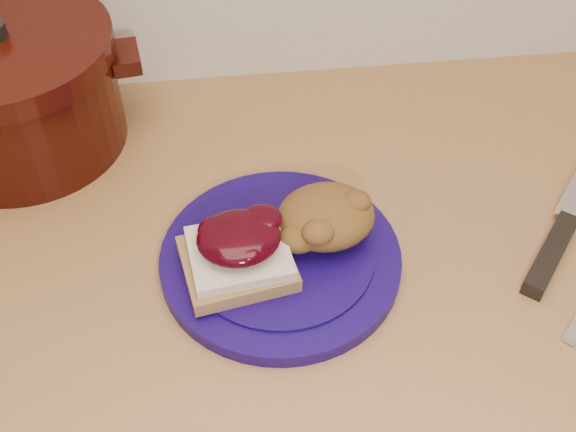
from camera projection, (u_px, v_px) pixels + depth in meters
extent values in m
cylinder|color=#12054B|center=(281.00, 259.00, 0.73)|extent=(0.26, 0.26, 0.02)
cube|color=olive|center=(237.00, 264.00, 0.70)|extent=(0.12, 0.11, 0.02)
cube|color=beige|center=(239.00, 253.00, 0.69)|extent=(0.10, 0.09, 0.01)
ellipsoid|color=black|center=(239.00, 238.00, 0.68)|extent=(0.09, 0.08, 0.02)
ellipsoid|color=brown|center=(326.00, 216.00, 0.72)|extent=(0.11, 0.09, 0.05)
cube|color=black|center=(551.00, 254.00, 0.74)|extent=(0.09, 0.10, 0.02)
cylinder|color=black|center=(16.00, 100.00, 0.83)|extent=(0.26, 0.26, 0.12)
cube|color=black|center=(126.00, 57.00, 0.83)|extent=(0.04, 0.06, 0.02)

